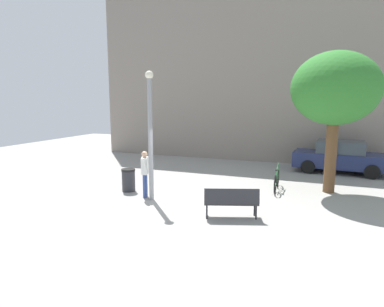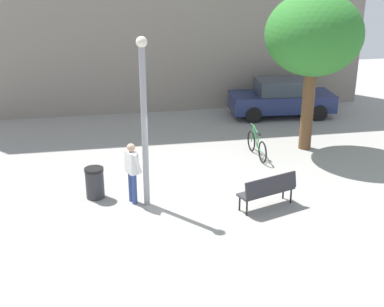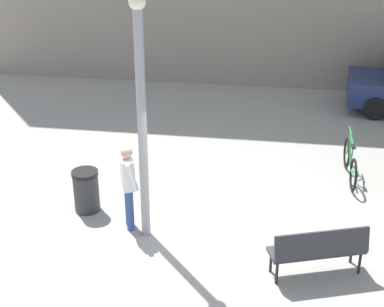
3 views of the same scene
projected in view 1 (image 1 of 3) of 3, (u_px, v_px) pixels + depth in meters
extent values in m
plane|color=gray|center=(193.00, 200.00, 11.65)|extent=(36.00, 36.00, 0.00)
cube|color=gray|center=(250.00, 75.00, 19.43)|extent=(18.16, 2.00, 9.77)
cylinder|color=gray|center=(151.00, 141.00, 11.43)|extent=(0.16, 0.16, 4.16)
sphere|color=#F2EACC|center=(149.00, 75.00, 11.08)|extent=(0.28, 0.28, 0.28)
cylinder|color=#334784|center=(146.00, 185.00, 12.09)|extent=(0.14, 0.14, 0.85)
cylinder|color=#334784|center=(145.00, 186.00, 11.89)|extent=(0.14, 0.14, 0.85)
cube|color=white|center=(145.00, 166.00, 11.87)|extent=(0.35, 0.45, 0.60)
sphere|color=tan|center=(144.00, 154.00, 11.81)|extent=(0.22, 0.22, 0.22)
cylinder|color=white|center=(147.00, 164.00, 12.11)|extent=(0.25, 0.17, 0.55)
cylinder|color=white|center=(145.00, 166.00, 11.62)|extent=(0.25, 0.17, 0.55)
cube|color=#2D2D33|center=(231.00, 203.00, 9.92)|extent=(1.66, 0.94, 0.06)
cube|color=#2D2D33|center=(232.00, 196.00, 9.69)|extent=(1.55, 0.64, 0.44)
cylinder|color=black|center=(207.00, 208.00, 10.14)|extent=(0.05, 0.05, 0.42)
cylinder|color=black|center=(254.00, 209.00, 10.09)|extent=(0.05, 0.05, 0.42)
cylinder|color=black|center=(207.00, 212.00, 9.82)|extent=(0.05, 0.05, 0.42)
cylinder|color=black|center=(256.00, 212.00, 9.77)|extent=(0.05, 0.05, 0.42)
cylinder|color=brown|center=(331.00, 156.00, 12.50)|extent=(0.42, 0.42, 2.78)
ellipsoid|color=#2E772B|center=(335.00, 88.00, 12.11)|extent=(3.14, 3.14, 2.67)
torus|color=black|center=(278.00, 178.00, 13.42)|extent=(0.07, 0.71, 0.71)
torus|color=black|center=(275.00, 185.00, 12.40)|extent=(0.07, 0.71, 0.71)
cylinder|color=#338447|center=(277.00, 173.00, 13.03)|extent=(0.05, 0.50, 0.64)
cylinder|color=#338447|center=(277.00, 167.00, 12.95)|extent=(0.06, 0.58, 0.18)
cylinder|color=#338447|center=(277.00, 176.00, 12.78)|extent=(0.04, 0.14, 0.48)
cylinder|color=#338447|center=(276.00, 184.00, 12.63)|extent=(0.05, 0.50, 0.04)
cylinder|color=#338447|center=(278.00, 171.00, 13.31)|extent=(0.04, 0.17, 0.63)
cube|color=black|center=(277.00, 170.00, 12.69)|extent=(0.09, 0.20, 0.04)
cylinder|color=#338447|center=(278.00, 164.00, 13.20)|extent=(0.04, 0.44, 0.03)
cube|color=navy|center=(340.00, 160.00, 15.97)|extent=(4.31, 2.00, 0.70)
cube|color=#333D47|center=(341.00, 147.00, 15.87)|extent=(2.21, 1.71, 0.60)
cylinder|color=black|center=(370.00, 166.00, 16.16)|extent=(0.65, 0.27, 0.64)
cylinder|color=black|center=(372.00, 172.00, 14.74)|extent=(0.65, 0.27, 0.64)
cylinder|color=black|center=(312.00, 161.00, 17.31)|extent=(0.65, 0.27, 0.64)
cylinder|color=black|center=(308.00, 167.00, 15.88)|extent=(0.65, 0.27, 0.64)
cylinder|color=#2D2D33|center=(129.00, 181.00, 12.79)|extent=(0.50, 0.50, 0.78)
cylinder|color=black|center=(128.00, 170.00, 12.72)|extent=(0.52, 0.52, 0.08)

